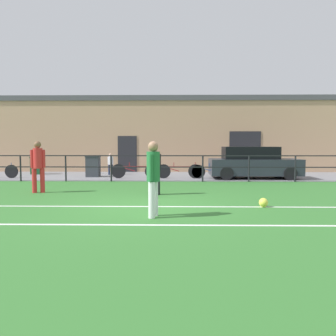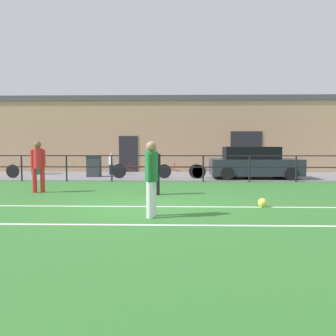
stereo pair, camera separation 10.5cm
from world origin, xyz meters
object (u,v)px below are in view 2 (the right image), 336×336
Objects in this scene: player_striker at (38,163)px; bicycle_parked_4 at (180,171)px; trash_bin_1 at (94,166)px; bicycle_parked_2 at (136,171)px; spectator_child at (111,163)px; parked_car_red at (254,163)px; player_goalkeeper at (154,167)px; soccer_ball_match at (262,203)px; bicycle_parked_0 at (216,171)px; trash_bin_0 at (38,165)px; player_winger at (151,174)px.

player_striker is 0.80× the size of bicycle_parked_4.
bicycle_parked_4 is at bearing -149.72° from player_striker.
bicycle_parked_2 is at bearing -18.76° from trash_bin_1.
spectator_child is 7.27m from parked_car_red.
soccer_ball_match is at bearing -19.03° from player_goalkeeper.
player_goalkeeper reaches higher than bicycle_parked_0.
player_goalkeeper is at bearing -129.69° from parked_car_red.
soccer_ball_match is at bearing -73.87° from bicycle_parked_4.
bicycle_parked_0 is 2.08× the size of trash_bin_1.
bicycle_parked_4 is (-3.48, -0.11, -0.36)m from parked_car_red.
player_striker reaches higher than trash_bin_0.
player_winger reaches higher than trash_bin_0.
bicycle_parked_0 is 9.56m from trash_bin_0.
trash_bin_1 reaches higher than bicycle_parked_0.
player_striker is at bearing -135.47° from bicycle_parked_4.
parked_car_red is 3.93× the size of trash_bin_1.
bicycle_parked_2 is (-1.39, 8.52, -0.59)m from player_winger.
player_striker reaches higher than player_winger.
parked_car_red is at bearing -4.63° from trash_bin_1.
bicycle_parked_4 is at bearing -15.46° from trash_bin_0.
bicycle_parked_4 is (4.80, 4.73, -0.62)m from player_striker.
trash_bin_1 is (-3.56, 9.25, -0.41)m from player_winger.
spectator_child reaches higher than bicycle_parked_2.
player_goalkeeper is 6.81m from parked_car_red.
soccer_ball_match is 0.10× the size of bicycle_parked_2.
trash_bin_1 is at bearing 136.46° from player_goalkeeper.
player_winger is 8.86m from bicycle_parked_0.
spectator_child is 5.57m from bicycle_parked_0.
trash_bin_1 is at bearing 175.37° from parked_car_red.
parked_car_red is 11.31m from trash_bin_0.
trash_bin_0 reaches higher than soccer_ball_match.
spectator_child is 1.19× the size of trash_bin_0.
player_winger is 12.71m from trash_bin_0.
player_striker is 6.77m from bicycle_parked_4.
trash_bin_0 is (-7.65, 2.12, 0.13)m from bicycle_parked_4.
spectator_child is 1.06× the size of trash_bin_1.
bicycle_parked_4 is (-2.09, 7.24, 0.25)m from soccer_ball_match.
bicycle_parked_2 is (-5.57, -0.11, -0.36)m from parked_car_red.
player_goalkeeper is 6.74× the size of soccer_ball_match.
player_goalkeeper is 7.45m from spectator_child.
soccer_ball_match is 0.22× the size of trash_bin_1.
player_winger is 1.50× the size of spectator_child.
player_winger is at bearing -56.82° from trash_bin_0.
player_winger is 0.41× the size of parked_car_red.
bicycle_parked_0 is 2.32× the size of trash_bin_0.
soccer_ball_match is 10.20m from trash_bin_1.
parked_car_red reaches higher than spectator_child.
parked_car_red is 7.76m from trash_bin_1.
parked_car_red is (4.35, 5.24, -0.17)m from player_goalkeeper.
player_striker is (-3.94, 0.40, 0.08)m from player_goalkeeper.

